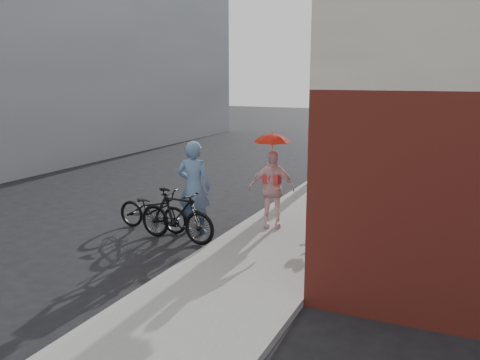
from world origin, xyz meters
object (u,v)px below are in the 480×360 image
Objects in this scene: bike_right at (176,215)px; kimono_woman at (272,189)px; bike_left at (153,210)px; utility_pole at (320,63)px; officer at (194,187)px; planter at (334,213)px.

kimono_woman is (1.47, 1.31, 0.39)m from bike_right.
kimono_woman reaches higher than bike_left.
officer is (-0.98, -5.62, -2.55)m from utility_pole.
bike_right is at bearing -99.27° from utility_pole.
bike_right is at bearing 76.62° from officer.
officer is 1.10× the size of bike_right.
utility_pole is at bearing -109.44° from officer.
kimono_woman is at bearing -84.80° from utility_pole.
bike_right is at bearing -135.74° from planter.
planter is at bearing 25.79° from kimono_woman.
officer is 3.15m from planter.
utility_pole is 4.43× the size of kimono_woman.
kimono_woman is (0.45, -4.95, -2.59)m from utility_pole.
officer is at bearing -99.87° from utility_pole.
kimono_woman is (2.29, 0.89, 0.47)m from bike_left.
bike_right reaches higher than bike_left.
bike_right is 3.51m from planter.
bike_right is (-0.04, -0.63, -0.43)m from officer.
bike_right reaches higher than planter.
bike_left is at bearing -107.52° from utility_pole.
utility_pole is 7.00m from bike_right.
officer reaches higher than bike_right.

